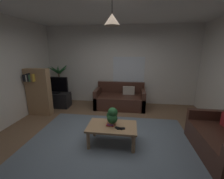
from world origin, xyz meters
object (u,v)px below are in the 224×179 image
coffee_table (112,129)px  potted_plant_on_table (112,116)px  book_on_table_0 (110,125)px  remote_on_table_1 (121,128)px  book_on_table_1 (111,124)px  bookshelf_corner (38,92)px  tv (55,85)px  pendant_lamp (112,19)px  potted_palm_corner (60,85)px  couch_under_window (120,99)px  remote_on_table_0 (119,128)px  tv_stand (57,100)px

coffee_table → potted_plant_on_table: potted_plant_on_table is taller
potted_plant_on_table → book_on_table_0: bearing=-138.2°
remote_on_table_1 → coffee_table: bearing=47.8°
book_on_table_1 → bookshelf_corner: 2.64m
coffee_table → potted_plant_on_table: bearing=97.7°
remote_on_table_1 → tv: tv is taller
remote_on_table_1 → pendant_lamp: pendant_lamp is taller
book_on_table_0 → potted_palm_corner: (-2.23, 2.33, 0.24)m
potted_plant_on_table → couch_under_window: bearing=89.9°
book_on_table_1 → remote_on_table_0: (0.18, -0.10, -0.03)m
couch_under_window → book_on_table_1: size_ratio=14.02×
remote_on_table_0 → potted_plant_on_table: size_ratio=0.43×
tv_stand → pendant_lamp: pendant_lamp is taller
remote_on_table_0 → tv: 3.05m
coffee_table → tv_stand: 2.86m
book_on_table_0 → remote_on_table_1: book_on_table_0 is taller
tv_stand → book_on_table_0: bearing=-41.0°
book_on_table_1 → pendant_lamp: size_ratio=0.26×
remote_on_table_0 → pendant_lamp: size_ratio=0.35×
couch_under_window → coffee_table: (-0.00, -2.10, 0.07)m
tv_stand → coffee_table: bearing=-40.4°
book_on_table_0 → tv_stand: 2.84m
remote_on_table_1 → potted_palm_corner: bearing=34.1°
coffee_table → potted_plant_on_table: (-0.00, 0.03, 0.26)m
tv → bookshelf_corner: bearing=-106.2°
coffee_table → remote_on_table_1: 0.23m
potted_plant_on_table → tv_stand: (-2.18, 1.82, -0.35)m
remote_on_table_0 → remote_on_table_1: same height
book_on_table_0 → bookshelf_corner: (-2.33, 1.19, 0.30)m
coffee_table → book_on_table_1: (-0.03, -0.00, 0.11)m
tv → book_on_table_1: bearing=-40.5°
book_on_table_1 → tv: (-2.15, 1.84, 0.34)m
bookshelf_corner → pendant_lamp: (2.36, -1.19, 1.68)m
potted_palm_corner → bookshelf_corner: bearing=-94.8°
remote_on_table_0 → pendant_lamp: 1.99m
remote_on_table_1 → pendant_lamp: (-0.19, 0.11, 1.98)m
pendant_lamp → remote_on_table_1: bearing=-31.1°
pendant_lamp → remote_on_table_0: bearing=-35.3°
remote_on_table_0 → tv_stand: tv_stand is taller
coffee_table → bookshelf_corner: 2.67m
remote_on_table_1 → pendant_lamp: bearing=47.8°
book_on_table_0 → remote_on_table_1: (0.23, -0.11, -0.00)m
tv_stand → tv: bearing=-90.0°
potted_plant_on_table → bookshelf_corner: 2.63m
potted_palm_corner → pendant_lamp: size_ratio=3.28×
tv_stand → tv: size_ratio=1.00×
remote_on_table_0 → potted_plant_on_table: (-0.15, 0.13, 0.18)m
book_on_table_0 → potted_palm_corner: potted_palm_corner is taller
tv → bookshelf_corner: (-0.19, -0.64, -0.07)m
tv → potted_palm_corner: size_ratio=0.61×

